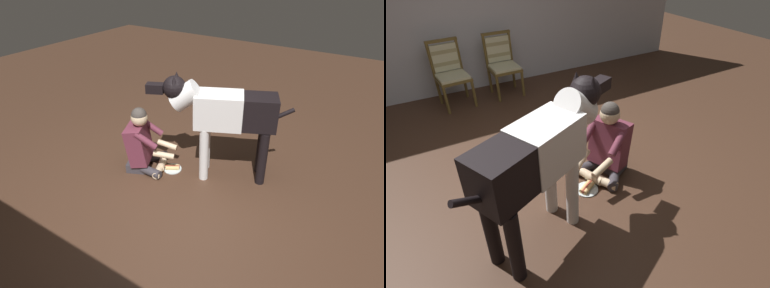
# 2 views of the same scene
# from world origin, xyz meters

# --- Properties ---
(ground_plane) EXTENTS (14.60, 14.60, 0.00)m
(ground_plane) POSITION_xyz_m (0.00, 0.00, 0.00)
(ground_plane) COLOR #422A1D
(back_wall) EXTENTS (8.44, 0.10, 2.60)m
(back_wall) POSITION_xyz_m (0.00, 2.90, 1.30)
(back_wall) COLOR #B5B7C1
(back_wall) RESTS_ON ground
(dining_chair_left_of_pair) EXTENTS (0.50, 0.50, 0.98)m
(dining_chair_left_of_pair) POSITION_xyz_m (-0.42, 2.43, 0.54)
(dining_chair_left_of_pair) COLOR brown
(dining_chair_left_of_pair) RESTS_ON ground
(dining_chair_right_of_pair) EXTENTS (0.47, 0.47, 0.98)m
(dining_chair_right_of_pair) POSITION_xyz_m (0.39, 2.43, 0.54)
(dining_chair_right_of_pair) COLOR brown
(dining_chair_right_of_pair) RESTS_ON ground
(person_sitting_on_floor) EXTENTS (0.71, 0.62, 0.87)m
(person_sitting_on_floor) POSITION_xyz_m (0.67, -0.20, 0.36)
(person_sitting_on_floor) COLOR #39353B
(person_sitting_on_floor) RESTS_ON ground
(large_dog) EXTENTS (1.60, 0.84, 1.32)m
(large_dog) POSITION_xyz_m (-0.26, -0.62, 0.86)
(large_dog) COLOR silver
(large_dog) RESTS_ON ground
(hot_dog_on_plate) EXTENTS (0.24, 0.24, 0.06)m
(hot_dog_on_plate) POSITION_xyz_m (0.32, -0.36, 0.03)
(hot_dog_on_plate) COLOR silver
(hot_dog_on_plate) RESTS_ON ground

